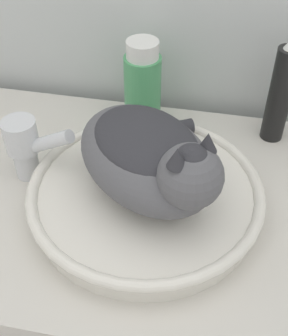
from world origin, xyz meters
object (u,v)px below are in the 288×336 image
Objects in this scene: faucet at (26,145)px; cat at (151,156)px; hairspray_can_black at (280,94)px; mouthwash_bottle at (143,85)px.

cat is at bearing -1.32° from faucet.
hairspray_can_black reaches higher than cat.
hairspray_can_black is (0.27, 0.00, 0.01)m from mouthwash_bottle.
hairspray_can_black is at bearing 93.73° from cat.
cat is 0.24m from faucet.
mouthwash_bottle is at bearing 180.00° from hairspray_can_black.
faucet is 0.62× the size of hairspray_can_black.
hairspray_can_black reaches higher than faucet.
hairspray_can_black is (0.20, 0.25, -0.02)m from cat.
hairspray_can_black is (0.43, 0.21, 0.03)m from faucet.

